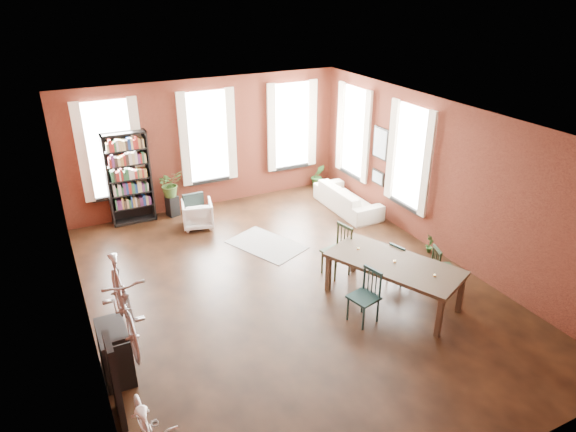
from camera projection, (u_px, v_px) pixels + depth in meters
room at (286, 170)px, 9.37m from camera, size 9.00×9.04×3.22m
dining_table at (393, 282)px, 9.18m from camera, size 1.95×2.57×0.80m
dining_chair_a at (364, 297)px, 8.60m from camera, size 0.53×0.53×0.95m
dining_chair_b at (336, 251)px, 9.96m from camera, size 0.55×0.55×1.01m
dining_chair_c at (444, 268)px, 9.53m from camera, size 0.51×0.51×0.86m
dining_chair_d at (401, 262)px, 9.77m from camera, size 0.47×0.47×0.83m
bookshelf at (129, 178)px, 11.89m from camera, size 1.00×0.32×2.20m
white_armchair at (197, 213)px, 11.95m from camera, size 0.80×0.77×0.70m
cream_sofa at (348, 195)px, 12.81m from camera, size 0.61×2.08×0.81m
striped_rug at (266, 245)px, 11.26m from camera, size 1.58×1.89×0.01m
bike_wall_rack at (115, 381)px, 6.57m from camera, size 0.16×0.60×1.30m
console_table at (115, 352)px, 7.46m from camera, size 0.40×0.80×0.80m
plant_stand at (172, 206)px, 12.55m from camera, size 0.32×0.32×0.51m
plant_by_sofa at (318, 182)px, 14.27m from camera, size 0.52×0.74×0.30m
plant_small at (429, 249)px, 10.94m from camera, size 0.38×0.46×0.15m
bicycle_floor at (146, 411)px, 5.81m from camera, size 0.53×0.78×1.47m
bicycle_hung at (119, 278)px, 6.04m from camera, size 0.47×1.00×1.66m
plant_on_stand at (170, 186)px, 12.34m from camera, size 0.74×0.79×0.50m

